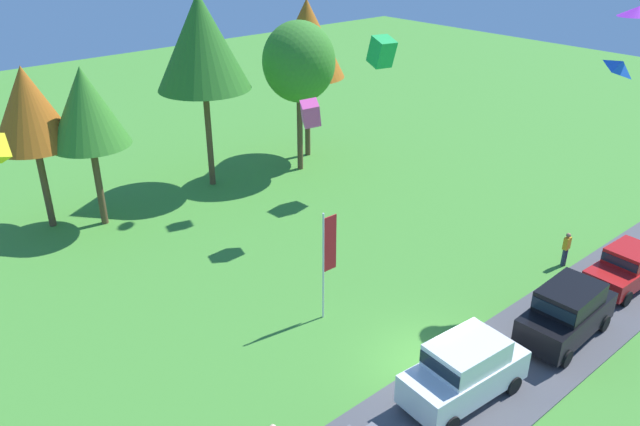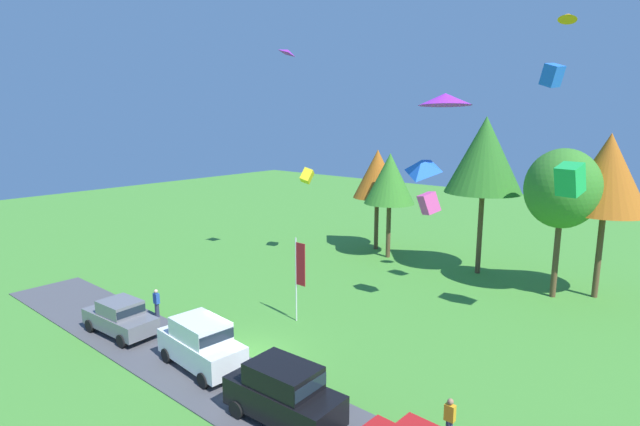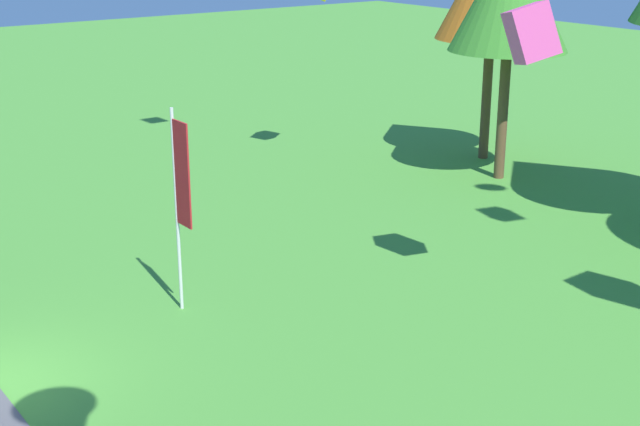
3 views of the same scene
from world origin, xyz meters
The scene contains 21 objects.
ground_plane centered at (0.00, 0.00, 0.00)m, with size 120.00×120.00×0.00m, color #478E33.
pavement_strip centered at (0.00, -2.13, 0.03)m, with size 36.00×4.40×0.06m, color #4C4C51.
car_sedan_near_entrance centered at (-6.78, -2.61, 1.04)m, with size 4.50×2.17×1.84m.
car_suv_by_flagpole centered at (-0.64, -1.99, 1.30)m, with size 4.73×2.33×2.28m.
car_suv_far_end centered at (5.08, -2.49, 1.30)m, with size 4.68×2.21×2.28m.
person_watching_sky centered at (10.27, 0.44, 0.88)m, with size 0.36×0.24×1.71m.
person_beside_suv centered at (-7.34, -0.16, 0.88)m, with size 0.36×0.24×1.71m.
tree_right_of_center centered at (-6.56, 20.49, 6.48)m, with size 4.05×4.05×8.55m.
tree_far_right centered at (-4.33, 18.95, 6.40)m, with size 4.00×4.00×8.44m.
tree_left_of_center centered at (2.94, 19.73, 8.59)m, with size 5.35×5.35×11.29m.
tree_center_back centered at (8.60, 18.13, 6.91)m, with size 4.45×4.45×9.39m.
tree_far_left centered at (10.63, 19.81, 7.83)m, with size 4.88×4.88×10.30m.
flag_banner centered at (-0.88, 4.73, 3.03)m, with size 0.71×0.08×4.78m.
kite_delta_near_flag centered at (8.64, 15.98, 16.56)m, with size 0.99×0.99×0.35m, color orange.
kite_delta_high_left centered at (10.09, -0.64, 11.75)m, with size 1.55×1.55×0.35m, color purple.
kite_diamond_over_trees centered at (9.45, -0.73, 9.76)m, with size 0.90×0.96×0.39m, color blue.
kite_diamond_mid_center centered at (-8.23, 11.61, 15.68)m, with size 1.00×0.94×0.27m, color purple.
kite_box_high_right centered at (3.48, 10.94, 6.39)m, with size 0.82×0.82×1.14m, color #EA4C9E.
kite_box_trailing_tail centered at (-9.62, 15.04, 6.59)m, with size 0.74×0.74×1.03m, color yellow.
kite_box_low_drifter centered at (8.56, 14.40, 13.40)m, with size 0.79×0.79×1.11m, color blue.
kite_box_topmost centered at (10.29, 12.89, 8.13)m, with size 1.08×1.08×1.51m, color green.
Camera 2 is at (17.06, -14.32, 11.26)m, focal length 28.00 mm.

